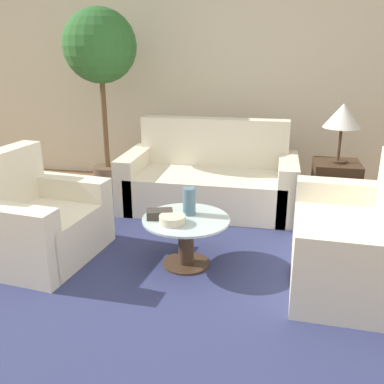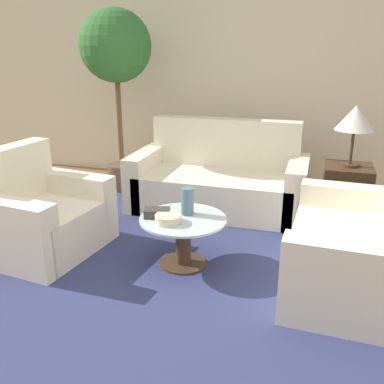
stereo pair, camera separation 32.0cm
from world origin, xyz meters
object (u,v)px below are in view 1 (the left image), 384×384
sofa_main (210,181)px  table_lamp (343,117)px  vase (189,201)px  bowl (172,220)px  book_stack (160,214)px  loveseat (361,244)px  armchair (35,224)px  potted_plant (100,56)px  coffee_table (186,235)px

sofa_main → table_lamp: bearing=-1.2°
vase → bowl: size_ratio=1.08×
vase → bowl: 0.24m
book_stack → vase: bearing=11.7°
loveseat → table_lamp: bearing=-175.2°
armchair → bowl: 1.21m
loveseat → vase: size_ratio=6.33×
potted_plant → book_stack: size_ratio=9.02×
coffee_table → book_stack: book_stack is taller
armchair → book_stack: (1.08, 0.05, 0.15)m
potted_plant → vase: potted_plant is taller
sofa_main → coffee_table: sofa_main is taller
armchair → coffee_table: 1.29m
sofa_main → coffee_table: 1.39m
bowl → loveseat: bearing=7.0°
sofa_main → loveseat: bearing=-44.3°
loveseat → table_lamp: size_ratio=2.37×
vase → bowl: (-0.09, -0.21, -0.08)m
sofa_main → loveseat: size_ratio=1.32×
coffee_table → table_lamp: size_ratio=1.18×
armchair → vase: 1.32m
coffee_table → vase: bearing=84.5°
table_lamp → armchair: bearing=-150.9°
coffee_table → table_lamp: bearing=46.3°
bowl → potted_plant: bearing=124.9°
potted_plant → book_stack: 2.34m
sofa_main → vase: (0.03, -1.30, 0.23)m
loveseat → vase: loveseat is taller
table_lamp → book_stack: table_lamp is taller
loveseat → table_lamp: (-0.05, 1.31, 0.76)m
sofa_main → book_stack: bearing=-97.6°
armchair → table_lamp: (2.59, 1.44, 0.76)m
armchair → loveseat: loveseat is taller
loveseat → coffee_table: (-1.35, -0.05, -0.02)m
loveseat → coffee_table: loveseat is taller
armchair → book_stack: armchair is taller
sofa_main → loveseat: 1.91m
sofa_main → book_stack: size_ratio=7.92×
loveseat → potted_plant: bearing=-118.4°
sofa_main → potted_plant: 1.87m
coffee_table → vase: vase is taller
loveseat → bowl: loveseat is taller
loveseat → bowl: bearing=-80.4°
loveseat → potted_plant: size_ratio=0.67×
coffee_table → table_lamp: 2.04m
loveseat → book_stack: loveseat is taller
potted_plant → bowl: potted_plant is taller
sofa_main → armchair: 1.94m
sofa_main → coffee_table: (0.02, -1.39, -0.02)m
armchair → potted_plant: 2.18m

